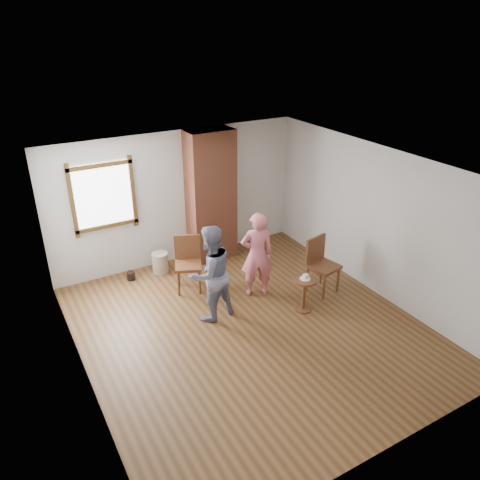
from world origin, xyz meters
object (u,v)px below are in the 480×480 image
at_px(side_table, 304,289).
at_px(person_pink, 257,255).
at_px(dining_chair_right, 320,262).
at_px(dining_chair_left, 188,260).
at_px(stoneware_crock, 160,263).
at_px(man, 210,274).

height_order(side_table, person_pink, person_pink).
xyz_separation_m(side_table, person_pink, (-0.42, 0.82, 0.38)).
height_order(dining_chair_right, side_table, dining_chair_right).
bearing_deg(side_table, person_pink, 117.06).
bearing_deg(dining_chair_left, stoneware_crock, 130.65).
relative_size(dining_chair_right, man, 0.62).
xyz_separation_m(dining_chair_left, man, (-0.06, -1.03, 0.26)).
distance_m(dining_chair_right, person_pink, 1.15).
xyz_separation_m(stoneware_crock, man, (0.19, -1.81, 0.61)).
bearing_deg(person_pink, dining_chair_right, 177.71).
bearing_deg(dining_chair_left, person_pink, -17.86).
height_order(stoneware_crock, dining_chair_right, dining_chair_right).
height_order(dining_chair_left, man, man).
relative_size(dining_chair_right, person_pink, 0.65).
bearing_deg(stoneware_crock, man, -83.93).
relative_size(dining_chair_left, man, 0.61).
bearing_deg(dining_chair_left, dining_chair_right, -9.28).
height_order(side_table, man, man).
xyz_separation_m(stoneware_crock, person_pink, (1.19, -1.58, 0.58)).
xyz_separation_m(stoneware_crock, dining_chair_left, (0.25, -0.78, 0.35)).
height_order(dining_chair_right, man, man).
bearing_deg(dining_chair_right, stoneware_crock, 126.24).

